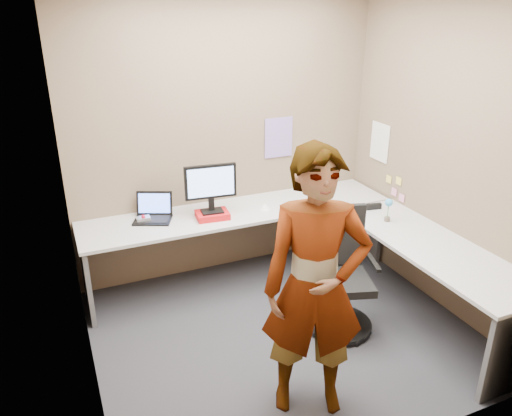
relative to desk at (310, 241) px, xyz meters
name	(u,v)px	position (x,y,z in m)	size (l,w,h in m)	color
ground	(283,332)	(-0.44, -0.39, -0.59)	(3.00, 3.00, 0.00)	#2B2A30
wall_back	(226,138)	(-0.44, 0.91, 0.76)	(3.00, 3.00, 0.00)	brown
wall_right	(447,156)	(1.06, -0.39, 0.76)	(2.70, 2.70, 0.00)	brown
wall_left	(71,211)	(-1.94, -0.39, 0.76)	(2.70, 2.70, 0.00)	brown
desk	(310,241)	(0.00, 0.00, 0.00)	(2.98, 2.58, 0.73)	#A1A1A1
paper_ream	(212,215)	(-0.73, 0.51, 0.17)	(0.29, 0.21, 0.06)	red
monitor	(211,184)	(-0.73, 0.53, 0.46)	(0.47, 0.15, 0.44)	black
laptop	(154,213)	(-1.23, 0.71, 0.20)	(0.41, 0.38, 0.23)	black
trackball_mouse	(143,219)	(-1.33, 0.67, 0.17)	(0.12, 0.08, 0.07)	#B7B7BC
origami	(265,206)	(-0.21, 0.51, 0.17)	(0.10, 0.10, 0.06)	white
stapler	(374,206)	(0.74, 0.11, 0.17)	(0.15, 0.04, 0.06)	black
flower	(388,206)	(0.68, -0.18, 0.28)	(0.07, 0.07, 0.22)	brown
calendar_purple	(279,138)	(0.11, 0.90, 0.71)	(0.30, 0.01, 0.40)	#846BB7
calendar_white	(380,142)	(1.05, 0.51, 0.66)	(0.01, 0.28, 0.38)	white
sticky_note_a	(399,181)	(1.05, 0.16, 0.36)	(0.01, 0.07, 0.07)	#F2E059
sticky_note_b	(394,192)	(1.05, 0.21, 0.23)	(0.01, 0.07, 0.07)	pink
sticky_note_c	(402,198)	(1.05, 0.09, 0.21)	(0.01, 0.07, 0.07)	pink
sticky_note_d	(389,179)	(1.05, 0.31, 0.33)	(0.01, 0.07, 0.07)	#F2E059
office_chair	(340,282)	(0.04, -0.47, -0.17)	(0.58, 0.57, 1.02)	black
person	(315,287)	(-0.61, -1.15, 0.32)	(0.67, 0.44, 1.82)	#999399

